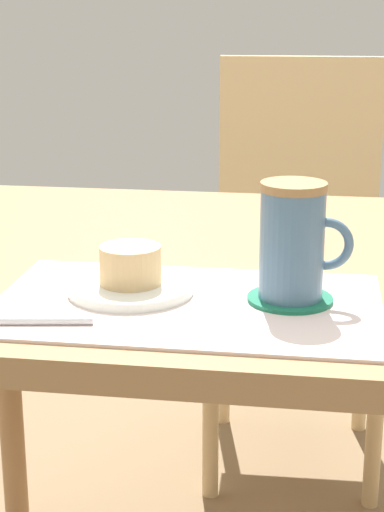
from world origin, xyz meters
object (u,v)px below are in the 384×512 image
dining_table (211,308)px  pastry_plate (131,288)px  pastry (130,265)px  coffee_mug (294,241)px  wooden_chair (297,246)px

dining_table → pastry_plate: pastry_plate is taller
pastry → coffee_mug: size_ratio=0.54×
pastry_plate → pastry: pastry is taller
dining_table → pastry: bearing=-110.4°
wooden_chair → pastry: 1.02m
pastry_plate → coffee_mug: (0.20, -0.00, 0.07)m
wooden_chair → pastry_plate: size_ratio=6.13×
pastry_plate → dining_table: bearing=69.6°
wooden_chair → dining_table: bearing=80.3°
pastry → pastry_plate: bearing=0.0°
dining_table → pastry_plate: size_ratio=6.67×
wooden_chair → coffee_mug: size_ratio=6.79×
pastry → coffee_mug: coffee_mug is taller
dining_table → wooden_chair: 0.79m
pastry → coffee_mug: bearing=-0.4°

